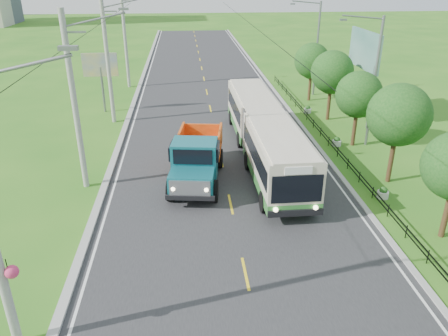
{
  "coord_description": "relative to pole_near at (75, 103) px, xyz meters",
  "views": [
    {
      "loc": [
        -2.25,
        -14.77,
        11.76
      ],
      "look_at": [
        -0.3,
        6.68,
        1.9
      ],
      "focal_mm": 35.0,
      "sensor_mm": 36.0,
      "label": 1
    }
  ],
  "objects": [
    {
      "name": "curb_right",
      "position": [
        15.41,
        11.0,
        -5.04
      ],
      "size": [
        0.3,
        120.0,
        0.1
      ],
      "primitive_type": "cube",
      "color": "#9E9E99",
      "rests_on": "ground"
    },
    {
      "name": "planter_near",
      "position": [
        16.86,
        -3.0,
        -4.81
      ],
      "size": [
        0.64,
        0.64,
        0.67
      ],
      "color": "silver",
      "rests_on": "ground"
    },
    {
      "name": "road",
      "position": [
        8.26,
        11.0,
        -5.08
      ],
      "size": [
        14.0,
        120.0,
        0.02
      ],
      "primitive_type": "cube",
      "color": "#28282B",
      "rests_on": "ground"
    },
    {
      "name": "edge_line_right",
      "position": [
        14.91,
        11.0,
        -5.07
      ],
      "size": [
        0.12,
        120.0,
        0.0
      ],
      "primitive_type": "cube",
      "color": "silver",
      "rests_on": "road"
    },
    {
      "name": "tree_fifth",
      "position": [
        18.12,
        11.14,
        -1.24
      ],
      "size": [
        3.48,
        3.52,
        5.8
      ],
      "color": "#382314",
      "rests_on": "ground"
    },
    {
      "name": "dump_truck",
      "position": [
        6.56,
        0.05,
        -3.42
      ],
      "size": [
        3.63,
        7.35,
        2.96
      ],
      "rotation": [
        0.0,
        0.0,
        -0.14
      ],
      "color": "#115D68",
      "rests_on": "ground"
    },
    {
      "name": "pole_near",
      "position": [
        0.0,
        0.0,
        0.0
      ],
      "size": [
        3.51,
        0.32,
        10.0
      ],
      "color": "gray",
      "rests_on": "ground"
    },
    {
      "name": "centre_dash",
      "position": [
        8.26,
        -9.0,
        -5.07
      ],
      "size": [
        0.12,
        2.2,
        0.0
      ],
      "primitive_type": "cube",
      "color": "yellow",
      "rests_on": "road"
    },
    {
      "name": "railing_right",
      "position": [
        16.26,
        5.0,
        -4.79
      ],
      "size": [
        0.04,
        40.0,
        0.6
      ],
      "primitive_type": "cube",
      "color": "black",
      "rests_on": "ground"
    },
    {
      "name": "pole_mid",
      "position": [
        0.0,
        12.0,
        0.0
      ],
      "size": [
        3.51,
        0.32,
        10.0
      ],
      "color": "gray",
      "rests_on": "ground"
    },
    {
      "name": "tree_fourth",
      "position": [
        18.12,
        5.14,
        -1.51
      ],
      "size": [
        3.24,
        3.31,
        5.4
      ],
      "color": "#382314",
      "rests_on": "ground"
    },
    {
      "name": "bus",
      "position": [
        11.1,
        3.17,
        -3.08
      ],
      "size": [
        3.07,
        17.41,
        3.35
      ],
      "rotation": [
        0.0,
        0.0,
        0.01
      ],
      "color": "#2F752E",
      "rests_on": "ground"
    },
    {
      "name": "curb_left",
      "position": [
        1.06,
        11.0,
        -5.02
      ],
      "size": [
        0.4,
        120.0,
        0.15
      ],
      "primitive_type": "cube",
      "color": "#9E9E99",
      "rests_on": "ground"
    },
    {
      "name": "tree_third",
      "position": [
        18.12,
        -0.86,
        -1.11
      ],
      "size": [
        3.6,
        3.62,
        6.0
      ],
      "color": "#382314",
      "rests_on": "ground"
    },
    {
      "name": "billboard_right",
      "position": [
        20.56,
        11.0,
        0.25
      ],
      "size": [
        0.24,
        6.0,
        7.3
      ],
      "color": "slate",
      "rests_on": "ground"
    },
    {
      "name": "billboard_left",
      "position": [
        -1.24,
        15.0,
        -1.23
      ],
      "size": [
        3.0,
        0.2,
        5.2
      ],
      "color": "slate",
      "rests_on": "ground"
    },
    {
      "name": "edge_line_left",
      "position": [
        1.61,
        11.0,
        -5.07
      ],
      "size": [
        0.12,
        120.0,
        0.0
      ],
      "primitive_type": "cube",
      "color": "silver",
      "rests_on": "road"
    },
    {
      "name": "tree_back",
      "position": [
        18.12,
        17.14,
        -1.44
      ],
      "size": [
        3.3,
        3.36,
        5.5
      ],
      "color": "#382314",
      "rests_on": "ground"
    },
    {
      "name": "pole_far",
      "position": [
        0.0,
        24.0,
        0.0
      ],
      "size": [
        3.51,
        0.32,
        10.0
      ],
      "color": "gray",
      "rests_on": "ground"
    },
    {
      "name": "streetlight_mid",
      "position": [
        18.9,
        5.0,
        -0.19
      ],
      "size": [
        3.02,
        0.2,
        9.07
      ],
      "color": "slate",
      "rests_on": "ground"
    },
    {
      "name": "streetlight_far",
      "position": [
        18.9,
        19.0,
        -0.19
      ],
      "size": [
        3.02,
        0.2,
        9.07
      ],
      "color": "slate",
      "rests_on": "ground"
    },
    {
      "name": "planter_far",
      "position": [
        16.86,
        13.0,
        -4.81
      ],
      "size": [
        0.64,
        0.64,
        0.67
      ],
      "color": "silver",
      "rests_on": "ground"
    },
    {
      "name": "ground",
      "position": [
        8.26,
        -9.0,
        -5.09
      ],
      "size": [
        240.0,
        240.0,
        0.0
      ],
      "primitive_type": "plane",
      "color": "#286919",
      "rests_on": "ground"
    },
    {
      "name": "planter_mid",
      "position": [
        16.86,
        5.0,
        -4.81
      ],
      "size": [
        0.64,
        0.64,
        0.67
      ],
      "color": "silver",
      "rests_on": "ground"
    }
  ]
}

